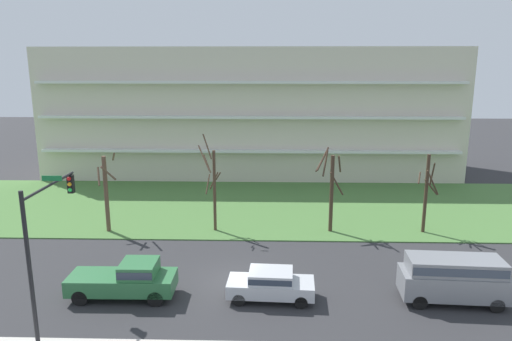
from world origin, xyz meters
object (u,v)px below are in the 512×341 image
tree_center (331,187)px  tree_right (427,191)px  sedan_silver_near_left (271,283)px  pickup_green_center_left (127,279)px  tree_far_left (106,191)px  tree_left (213,185)px  traffic_signal_mast (45,231)px  van_gray_center_right (454,276)px

tree_center → tree_right: tree_center is taller
sedan_silver_near_left → pickup_green_center_left: pickup_green_center_left is taller
tree_far_left → tree_center: bearing=1.7°
sedan_silver_near_left → tree_left: bearing=115.3°
tree_center → sedan_silver_near_left: tree_center is taller
tree_far_left → tree_right: 22.46m
traffic_signal_mast → pickup_green_center_left: bearing=51.2°
tree_right → traffic_signal_mast: (-20.71, -12.98, 1.63)m
tree_far_left → van_gray_center_right: bearing=-24.7°
sedan_silver_near_left → van_gray_center_right: (9.18, 0.00, 0.52)m
pickup_green_center_left → traffic_signal_mast: traffic_signal_mast is taller
tree_right → pickup_green_center_left: size_ratio=1.05×
tree_center → pickup_green_center_left: tree_center is taller
tree_right → sedan_silver_near_left: bearing=-137.6°
pickup_green_center_left → tree_right: bearing=27.9°
pickup_green_center_left → traffic_signal_mast: bearing=-129.4°
van_gray_center_right → tree_far_left: bearing=158.7°
tree_right → pickup_green_center_left: (-18.27, -9.93, -2.05)m
tree_left → van_gray_center_right: 16.66m
pickup_green_center_left → van_gray_center_right: 16.57m
van_gray_center_right → tree_left: bearing=146.6°
pickup_green_center_left → sedan_silver_near_left: bearing=-0.6°
pickup_green_center_left → van_gray_center_right: (16.56, -0.00, 0.38)m
tree_far_left → sedan_silver_near_left: size_ratio=1.30×
tree_left → van_gray_center_right: size_ratio=1.33×
tree_center → pickup_green_center_left: size_ratio=1.11×
tree_far_left → traffic_signal_mast: bearing=-82.1°
tree_far_left → tree_center: size_ratio=0.97×
tree_left → tree_right: bearing=0.1°
tree_right → sedan_silver_near_left: (-10.89, -9.93, -2.20)m
tree_far_left → pickup_green_center_left: size_ratio=1.08×
tree_far_left → tree_left: 7.52m
tree_far_left → tree_center: (15.78, 0.47, 0.29)m
tree_left → sedan_silver_near_left: size_ratio=1.57×
sedan_silver_near_left → van_gray_center_right: 9.20m
tree_left → tree_right: 14.96m
tree_center → pickup_green_center_left: (-11.60, -9.99, -2.30)m
sedan_silver_near_left → van_gray_center_right: bearing=3.0°
tree_left → tree_right: size_ratio=1.24×
tree_left → van_gray_center_right: bearing=-36.8°
tree_right → van_gray_center_right: bearing=-99.8°
van_gray_center_right → tree_center: bearing=119.8°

